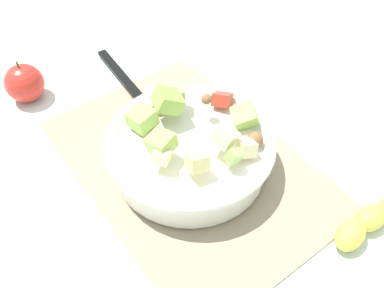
% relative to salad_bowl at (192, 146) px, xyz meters
% --- Properties ---
extents(ground_plane, '(2.40, 2.40, 0.00)m').
position_rel_salad_bowl_xyz_m(ground_plane, '(-0.00, -0.00, -0.04)').
color(ground_plane, silver).
extents(placemat, '(0.47, 0.32, 0.01)m').
position_rel_salad_bowl_xyz_m(placemat, '(-0.00, -0.00, -0.04)').
color(placemat, gray).
rests_on(placemat, ground_plane).
extents(salad_bowl, '(0.27, 0.27, 0.12)m').
position_rel_salad_bowl_xyz_m(salad_bowl, '(0.00, 0.00, 0.00)').
color(salad_bowl, white).
rests_on(salad_bowl, placemat).
extents(serving_spoon, '(0.23, 0.04, 0.01)m').
position_rel_salad_bowl_xyz_m(serving_spoon, '(-0.21, 0.02, -0.03)').
color(serving_spoon, black).
rests_on(serving_spoon, placemat).
extents(whole_apple, '(0.07, 0.07, 0.08)m').
position_rel_salad_bowl_xyz_m(whole_apple, '(-0.32, -0.15, -0.01)').
color(whole_apple, red).
rests_on(whole_apple, ground_plane).
extents(banana_whole, '(0.05, 0.15, 0.04)m').
position_rel_salad_bowl_xyz_m(banana_whole, '(0.25, 0.14, -0.03)').
color(banana_whole, yellow).
rests_on(banana_whole, ground_plane).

